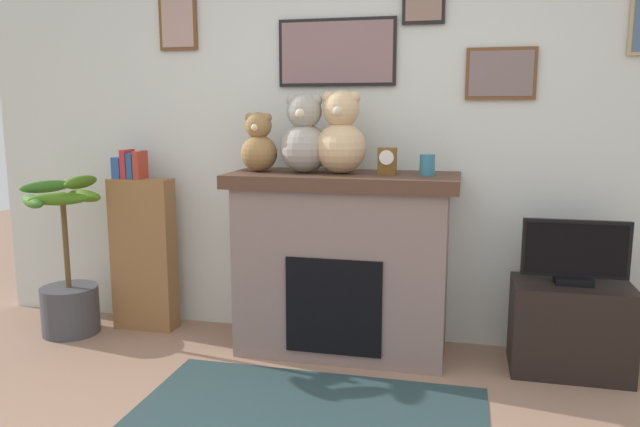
% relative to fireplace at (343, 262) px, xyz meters
% --- Properties ---
extents(back_wall, '(5.20, 0.15, 2.60)m').
position_rel_fireplace_xyz_m(back_wall, '(0.01, 0.34, 0.75)').
color(back_wall, silver).
rests_on(back_wall, ground_plane).
extents(fireplace, '(1.37, 0.61, 1.11)m').
position_rel_fireplace_xyz_m(fireplace, '(0.00, 0.00, 0.00)').
color(fireplace, gray).
rests_on(fireplace, ground_plane).
extents(bookshelf, '(0.42, 0.16, 1.22)m').
position_rel_fireplace_xyz_m(bookshelf, '(-1.39, 0.08, -0.01)').
color(bookshelf, olive).
rests_on(bookshelf, ground_plane).
extents(potted_plant, '(0.55, 0.56, 1.06)m').
position_rel_fireplace_xyz_m(potted_plant, '(-1.83, -0.14, -0.20)').
color(potted_plant, '#3F3F44').
rests_on(potted_plant, ground_plane).
extents(tv_stand, '(0.64, 0.40, 0.52)m').
position_rel_fireplace_xyz_m(tv_stand, '(1.32, -0.02, -0.30)').
color(tv_stand, black).
rests_on(tv_stand, ground_plane).
extents(television, '(0.57, 0.14, 0.36)m').
position_rel_fireplace_xyz_m(television, '(1.32, -0.02, 0.13)').
color(television, black).
rests_on(television, tv_stand).
extents(area_rug, '(1.73, 1.16, 0.01)m').
position_rel_fireplace_xyz_m(area_rug, '(0.00, -0.95, -0.56)').
color(area_rug, '#283E40').
rests_on(area_rug, ground_plane).
extents(candle_jar, '(0.09, 0.09, 0.12)m').
position_rel_fireplace_xyz_m(candle_jar, '(0.49, -0.02, 0.61)').
color(candle_jar, teal).
rests_on(candle_jar, fireplace).
extents(mantel_clock, '(0.11, 0.08, 0.16)m').
position_rel_fireplace_xyz_m(mantel_clock, '(0.26, -0.02, 0.63)').
color(mantel_clock, brown).
rests_on(mantel_clock, fireplace).
extents(teddy_bear_brown, '(0.22, 0.22, 0.36)m').
position_rel_fireplace_xyz_m(teddy_bear_brown, '(-0.52, -0.02, 0.71)').
color(teddy_bear_brown, olive).
rests_on(teddy_bear_brown, fireplace).
extents(teddy_bear_cream, '(0.29, 0.29, 0.47)m').
position_rel_fireplace_xyz_m(teddy_bear_cream, '(-0.24, -0.02, 0.76)').
color(teddy_bear_cream, '#9C978B').
rests_on(teddy_bear_cream, fireplace).
extents(teddy_bear_tan, '(0.30, 0.30, 0.49)m').
position_rel_fireplace_xyz_m(teddy_bear_tan, '(-0.01, -0.02, 0.77)').
color(teddy_bear_tan, tan).
rests_on(teddy_bear_tan, fireplace).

